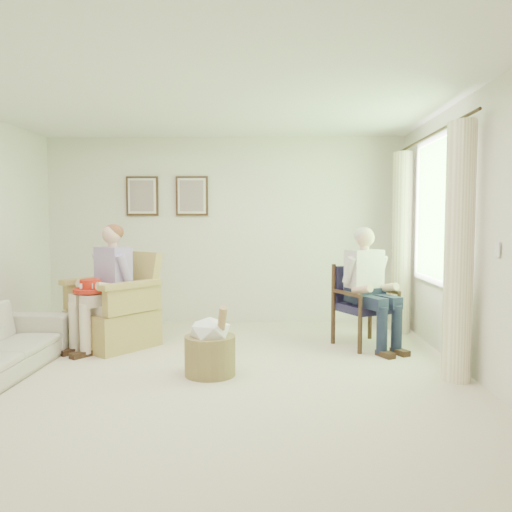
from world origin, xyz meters
The scene contains 16 objects.
floor centered at (0.00, 0.00, 0.00)m, with size 5.50×5.50×0.00m, color beige.
back_wall centered at (0.00, 2.75, 1.30)m, with size 5.00×0.04×2.60m, color silver.
front_wall centered at (0.00, -2.75, 1.30)m, with size 5.00×0.04×2.60m, color silver.
right_wall centered at (2.50, 0.00, 1.30)m, with size 0.04×5.50×2.60m, color silver.
ceiling centered at (0.00, 0.00, 2.60)m, with size 5.00×5.50×0.02m, color white.
window centered at (2.46, 1.20, 1.58)m, with size 0.13×2.50×1.63m.
curtain_left centered at (2.33, 0.22, 1.15)m, with size 0.34×0.34×2.30m, color #FEF0C6.
curtain_right centered at (2.33, 2.18, 1.15)m, with size 0.34×0.34×2.30m, color #FEF0C6.
framed_print_left centered at (-1.15, 2.71, 1.78)m, with size 0.45×0.05×0.55m.
framed_print_right centered at (-0.45, 2.71, 1.78)m, with size 0.45×0.05×0.55m.
wicker_armchair centered at (-1.15, 1.34, 0.34)m, with size 0.84×0.83×1.07m.
wood_armchair centered at (1.74, 1.49, 0.50)m, with size 0.59×0.55×0.90m.
person_wicker centered at (-1.15, 1.20, 0.80)m, with size 0.40×0.63×1.37m.
person_dark centered at (1.74, 1.34, 0.77)m, with size 0.40×0.63×1.33m.
red_hat centered at (-1.30, 1.05, 0.71)m, with size 0.37×0.37×0.14m.
hatbox centered at (0.10, 0.28, 0.27)m, with size 0.51×0.51×0.69m.
Camera 1 is at (0.66, -4.26, 1.43)m, focal length 35.00 mm.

